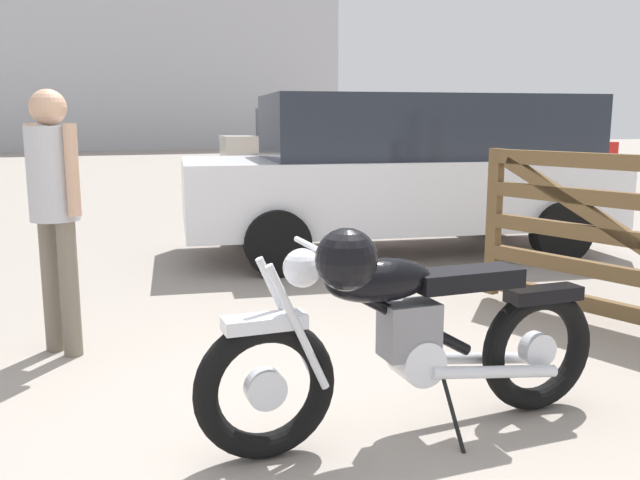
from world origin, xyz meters
TOP-DOWN VIEW (x-y plane):
  - ground_plane at (0.00, 0.00)m, footprint 80.00×80.00m
  - vintage_motorcycle at (0.30, -0.19)m, footprint 2.08×0.73m
  - bystander at (-1.29, 1.52)m, footprint 0.32×0.37m
  - pale_sedan_back at (5.96, 8.73)m, footprint 4.80×2.20m
  - blue_hatchback_right at (2.22, 3.93)m, footprint 4.84×2.29m
  - white_estate_far at (3.97, 14.63)m, footprint 3.99×2.01m
  - industrial_building at (1.19, 35.67)m, footprint 20.20×10.23m

SIDE VIEW (x-z plane):
  - ground_plane at x=0.00m, z-range 0.00..0.00m
  - vintage_motorcycle at x=0.30m, z-range -0.04..1.03m
  - white_estate_far at x=3.97m, z-range 0.03..1.81m
  - pale_sedan_back at x=5.96m, z-range 0.07..1.81m
  - blue_hatchback_right at x=2.22m, z-range 0.07..1.81m
  - bystander at x=-1.29m, z-range 0.19..1.85m
  - industrial_building at x=1.19m, z-range -4.07..14.03m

